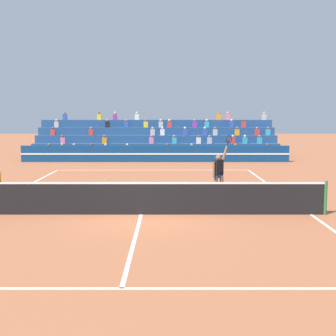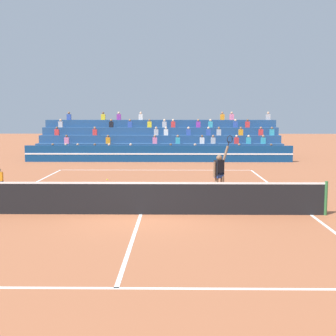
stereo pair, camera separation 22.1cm
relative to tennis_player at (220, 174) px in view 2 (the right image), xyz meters
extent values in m
plane|color=#AD603D|center=(-2.79, -2.64, -0.99)|extent=(120.00, 120.00, 0.00)
cube|color=white|center=(-2.79, 9.26, -0.98)|extent=(11.00, 0.10, 0.01)
cube|color=white|center=(2.71, -2.64, -0.98)|extent=(0.10, 23.80, 0.01)
cube|color=white|center=(-2.79, -9.06, -0.98)|extent=(8.25, 0.10, 0.01)
cube|color=white|center=(-2.79, 3.79, -0.98)|extent=(8.25, 0.10, 0.01)
cube|color=white|center=(-2.79, -2.64, -0.98)|extent=(0.10, 12.85, 0.01)
cylinder|color=#2D6B38|center=(3.16, -2.64, -0.44)|extent=(0.10, 0.10, 1.10)
cube|color=black|center=(-2.79, -2.64, -0.49)|extent=(11.90, 0.02, 1.00)
cube|color=white|center=(-2.79, -2.64, 0.04)|extent=(11.90, 0.04, 0.06)
cube|color=navy|center=(-2.79, 13.83, -0.44)|extent=(18.00, 0.24, 1.10)
cube|color=white|center=(-2.79, 13.70, -0.44)|extent=(18.00, 0.02, 0.10)
cube|color=navy|center=(-2.79, 15.11, -0.71)|extent=(17.69, 0.95, 0.55)
cube|color=teal|center=(-9.28, 14.94, -0.22)|extent=(0.32, 0.22, 0.44)
sphere|color=tan|center=(-9.28, 14.94, 0.10)|extent=(0.18, 0.18, 0.18)
cube|color=black|center=(5.00, 14.94, -0.22)|extent=(0.32, 0.22, 0.44)
sphere|color=brown|center=(5.00, 14.94, 0.10)|extent=(0.18, 0.18, 0.18)
cube|color=pink|center=(-4.75, 14.94, -0.22)|extent=(0.32, 0.22, 0.44)
sphere|color=beige|center=(-4.75, 14.94, 0.10)|extent=(0.18, 0.18, 0.18)
cube|color=black|center=(-7.25, 14.94, -0.22)|extent=(0.32, 0.22, 0.44)
sphere|color=brown|center=(-7.25, 14.94, 0.10)|extent=(0.18, 0.18, 0.18)
cube|color=orange|center=(-6.25, 14.94, -0.22)|extent=(0.32, 0.22, 0.44)
sphere|color=beige|center=(-6.25, 14.94, 0.10)|extent=(0.18, 0.18, 0.18)
cube|color=#2D4CA5|center=(-10.19, 14.94, -0.22)|extent=(0.32, 0.22, 0.44)
sphere|color=brown|center=(-10.19, 14.94, 0.10)|extent=(0.18, 0.18, 0.18)
cube|color=silver|center=(-0.27, 14.94, -0.22)|extent=(0.32, 0.22, 0.44)
sphere|color=tan|center=(-0.27, 14.94, 0.10)|extent=(0.18, 0.18, 0.18)
cube|color=teal|center=(-1.96, 14.94, -0.22)|extent=(0.32, 0.22, 0.44)
sphere|color=brown|center=(-1.96, 14.94, 0.10)|extent=(0.18, 0.18, 0.18)
cube|color=black|center=(2.78, 14.94, -0.22)|extent=(0.32, 0.22, 0.44)
sphere|color=#9E7051|center=(2.78, 14.94, 0.10)|extent=(0.18, 0.18, 0.18)
cube|color=black|center=(-8.45, 14.94, -0.22)|extent=(0.32, 0.22, 0.44)
sphere|color=tan|center=(-8.45, 14.94, 0.10)|extent=(0.18, 0.18, 0.18)
cube|color=navy|center=(-2.79, 16.06, -0.44)|extent=(17.69, 0.95, 1.10)
cube|color=pink|center=(-3.11, 15.89, 0.33)|extent=(0.32, 0.22, 0.44)
sphere|color=#9E7051|center=(-3.11, 15.89, 0.65)|extent=(0.18, 0.18, 0.18)
cube|color=teal|center=(-1.47, 15.89, 0.33)|extent=(0.32, 0.22, 0.44)
sphere|color=#9E7051|center=(-1.47, 15.89, 0.65)|extent=(0.18, 0.18, 0.18)
cube|color=#B2B2B7|center=(1.05, 15.89, 0.33)|extent=(0.32, 0.22, 0.44)
sphere|color=#9E7051|center=(1.05, 15.89, 0.65)|extent=(0.18, 0.18, 0.18)
cube|color=pink|center=(-9.43, 15.89, 0.33)|extent=(0.32, 0.22, 0.44)
sphere|color=brown|center=(-9.43, 15.89, 0.65)|extent=(0.18, 0.18, 0.18)
cube|color=orange|center=(-6.46, 15.89, 0.33)|extent=(0.32, 0.22, 0.44)
sphere|color=brown|center=(-6.46, 15.89, 0.65)|extent=(0.18, 0.18, 0.18)
cube|color=red|center=(2.72, 15.89, 0.33)|extent=(0.32, 0.22, 0.44)
sphere|color=beige|center=(2.72, 15.89, 0.65)|extent=(0.18, 0.18, 0.18)
cube|color=silver|center=(0.27, 15.89, 0.33)|extent=(0.32, 0.22, 0.44)
sphere|color=brown|center=(0.27, 15.89, 0.65)|extent=(0.18, 0.18, 0.18)
cube|color=teal|center=(4.62, 15.89, 0.33)|extent=(0.32, 0.22, 0.44)
sphere|color=#9E7051|center=(4.62, 15.89, 0.65)|extent=(0.18, 0.18, 0.18)
cube|color=teal|center=(3.58, 15.89, 0.33)|extent=(0.32, 0.22, 0.44)
sphere|color=beige|center=(3.58, 15.89, 0.65)|extent=(0.18, 0.18, 0.18)
cube|color=navy|center=(-2.79, 17.01, -0.16)|extent=(17.69, 0.95, 1.65)
cube|color=teal|center=(5.42, 16.84, 0.88)|extent=(0.32, 0.22, 0.44)
sphere|color=brown|center=(5.42, 16.84, 1.20)|extent=(0.18, 0.18, 0.18)
cube|color=#2D4CA5|center=(0.78, 16.84, 0.88)|extent=(0.32, 0.22, 0.44)
sphere|color=beige|center=(0.78, 16.84, 1.20)|extent=(0.18, 0.18, 0.18)
cube|color=red|center=(4.61, 16.84, 0.88)|extent=(0.32, 0.22, 0.44)
sphere|color=#9E7051|center=(4.61, 16.84, 1.20)|extent=(0.18, 0.18, 0.18)
cube|color=silver|center=(-2.33, 16.84, 0.88)|extent=(0.32, 0.22, 0.44)
sphere|color=beige|center=(-2.33, 16.84, 1.20)|extent=(0.18, 0.18, 0.18)
cube|color=red|center=(-7.55, 16.84, 0.88)|extent=(0.32, 0.22, 0.44)
sphere|color=#9E7051|center=(-7.55, 16.84, 1.20)|extent=(0.18, 0.18, 0.18)
cube|color=#2D4CA5|center=(-0.68, 16.84, 0.88)|extent=(0.32, 0.22, 0.44)
sphere|color=beige|center=(-0.68, 16.84, 1.20)|extent=(0.18, 0.18, 0.18)
cube|color=#B2B2B7|center=(1.54, 16.84, 0.88)|extent=(0.32, 0.22, 0.44)
sphere|color=brown|center=(1.54, 16.84, 1.20)|extent=(0.18, 0.18, 0.18)
cube|color=red|center=(-10.36, 16.84, 0.88)|extent=(0.32, 0.22, 0.44)
sphere|color=brown|center=(-10.36, 16.84, 1.20)|extent=(0.18, 0.18, 0.18)
cube|color=orange|center=(3.15, 16.84, 0.88)|extent=(0.32, 0.22, 0.44)
sphere|color=brown|center=(3.15, 16.84, 1.20)|extent=(0.18, 0.18, 0.18)
cube|color=#B2B2B7|center=(-3.05, 16.84, 0.88)|extent=(0.32, 0.22, 0.44)
sphere|color=tan|center=(-3.05, 16.84, 1.20)|extent=(0.18, 0.18, 0.18)
cube|color=navy|center=(-2.79, 17.96, 0.11)|extent=(17.69, 0.95, 2.20)
cube|color=#2D4CA5|center=(-5.06, 17.79, 1.43)|extent=(0.32, 0.22, 0.44)
sphere|color=#9E7051|center=(-5.06, 17.79, 1.75)|extent=(0.18, 0.18, 0.18)
cube|color=black|center=(-6.47, 17.79, 1.43)|extent=(0.32, 0.22, 0.44)
sphere|color=#9E7051|center=(-6.47, 17.79, 1.75)|extent=(0.18, 0.18, 0.18)
cube|color=purple|center=(0.08, 17.79, 1.43)|extent=(0.32, 0.22, 0.44)
sphere|color=#9E7051|center=(0.08, 17.79, 1.75)|extent=(0.18, 0.18, 0.18)
cube|color=#B2B2B7|center=(-2.46, 17.79, 1.43)|extent=(0.32, 0.22, 0.44)
sphere|color=beige|center=(-2.46, 17.79, 1.75)|extent=(0.18, 0.18, 0.18)
cube|color=yellow|center=(-3.59, 17.79, 1.43)|extent=(0.32, 0.22, 0.44)
sphere|color=brown|center=(-3.59, 17.79, 1.75)|extent=(0.18, 0.18, 0.18)
cube|color=teal|center=(0.99, 17.79, 1.43)|extent=(0.32, 0.22, 0.44)
sphere|color=beige|center=(0.99, 17.79, 1.75)|extent=(0.18, 0.18, 0.18)
cube|color=#2D4CA5|center=(2.87, 17.79, 1.43)|extent=(0.32, 0.22, 0.44)
sphere|color=beige|center=(2.87, 17.79, 1.75)|extent=(0.18, 0.18, 0.18)
cube|color=red|center=(3.77, 17.79, 1.43)|extent=(0.32, 0.22, 0.44)
sphere|color=brown|center=(3.77, 17.79, 1.75)|extent=(0.18, 0.18, 0.18)
cube|color=red|center=(-1.81, 17.79, 1.43)|extent=(0.32, 0.22, 0.44)
sphere|color=beige|center=(-1.81, 17.79, 1.75)|extent=(0.18, 0.18, 0.18)
cube|color=#B2B2B7|center=(-10.30, 17.79, 1.43)|extent=(0.32, 0.22, 0.44)
sphere|color=tan|center=(-10.30, 17.79, 1.75)|extent=(0.18, 0.18, 0.18)
cube|color=navy|center=(-2.79, 18.91, 0.39)|extent=(17.69, 0.95, 2.75)
cube|color=#B2B2B7|center=(5.49, 18.74, 1.98)|extent=(0.32, 0.22, 0.44)
sphere|color=tan|center=(5.49, 18.74, 2.30)|extent=(0.18, 0.18, 0.18)
cube|color=yellow|center=(-7.22, 18.74, 1.98)|extent=(0.32, 0.22, 0.44)
sphere|color=brown|center=(-7.22, 18.74, 2.30)|extent=(0.18, 0.18, 0.18)
cube|color=purple|center=(-6.01, 18.74, 1.98)|extent=(0.32, 0.22, 0.44)
sphere|color=beige|center=(-6.01, 18.74, 2.30)|extent=(0.18, 0.18, 0.18)
cube|color=silver|center=(-4.31, 18.74, 1.98)|extent=(0.32, 0.22, 0.44)
sphere|color=beige|center=(-4.31, 18.74, 2.30)|extent=(0.18, 0.18, 0.18)
cube|color=orange|center=(1.98, 18.74, 1.98)|extent=(0.32, 0.22, 0.44)
sphere|color=#9E7051|center=(1.98, 18.74, 2.30)|extent=(0.18, 0.18, 0.18)
cube|color=pink|center=(2.70, 18.74, 1.98)|extent=(0.32, 0.22, 0.44)
sphere|color=tan|center=(2.70, 18.74, 2.30)|extent=(0.18, 0.18, 0.18)
cube|color=#2D4CA5|center=(-9.87, 18.74, 1.98)|extent=(0.32, 0.22, 0.44)
sphere|color=brown|center=(-9.87, 18.74, 2.30)|extent=(0.18, 0.18, 0.18)
cube|color=black|center=(-9.48, 2.95, -0.93)|extent=(0.28, 0.36, 0.12)
cube|color=black|center=(-9.48, 2.95, -0.81)|extent=(0.28, 0.24, 0.18)
cylinder|color=brown|center=(-0.11, -0.06, -0.54)|extent=(0.14, 0.14, 0.90)
cylinder|color=brown|center=(0.11, 0.02, -0.54)|extent=(0.14, 0.14, 0.90)
cube|color=navy|center=(-0.02, -0.01, -0.05)|extent=(0.37, 0.36, 0.20)
cube|color=black|center=(-0.02, -0.01, 0.25)|extent=(0.40, 0.38, 0.56)
sphere|color=brown|center=(-0.02, -0.01, 0.61)|extent=(0.22, 0.22, 0.22)
cube|color=white|center=(-0.14, -0.03, -0.94)|extent=(0.26, 0.28, 0.09)
cube|color=white|center=(0.09, 0.05, -0.94)|extent=(0.26, 0.28, 0.09)
cylinder|color=brown|center=(-0.20, -0.16, 0.19)|extent=(0.09, 0.09, 0.56)
cylinder|color=brown|center=(0.24, 0.20, 0.75)|extent=(0.30, 0.27, 0.59)
cylinder|color=black|center=(0.35, 0.30, 1.12)|extent=(0.11, 0.10, 0.22)
torus|color=black|center=(0.41, 0.34, 1.29)|extent=(0.33, 0.28, 0.40)
sphere|color=#C6DB33|center=(-5.00, 5.13, -0.95)|extent=(0.07, 0.07, 0.07)
camera|label=1|loc=(-1.92, -17.48, 2.27)|focal=50.00mm
camera|label=2|loc=(-1.70, -17.48, 2.27)|focal=50.00mm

